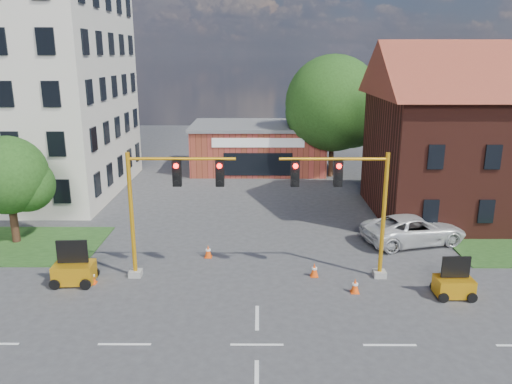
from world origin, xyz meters
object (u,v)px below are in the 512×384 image
pickup_white (414,229)px  trailer_east (454,285)px  signal_mast_east (350,200)px  signal_mast_west (165,200)px  trailer_west (74,271)px

pickup_white → trailer_east: bearing=163.7°
signal_mast_east → trailer_east: signal_mast_east is taller
signal_mast_west → pickup_white: (13.36, 4.59, -3.09)m
signal_mast_west → trailer_east: size_ratio=3.37×
pickup_white → signal_mast_east: bearing=119.8°
signal_mast_west → trailer_west: size_ratio=2.97×
signal_mast_east → pickup_white: (4.65, 4.59, -3.09)m
trailer_east → pickup_white: bearing=87.4°
trailer_east → trailer_west: bearing=174.9°
signal_mast_west → signal_mast_east: bearing=0.0°
signal_mast_east → trailer_east: (4.48, -2.06, -3.34)m
signal_mast_west → trailer_east: bearing=-8.9°
signal_mast_west → trailer_east: 13.76m
trailer_west → trailer_east: trailer_west is taller
trailer_east → pickup_white: trailer_east is taller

